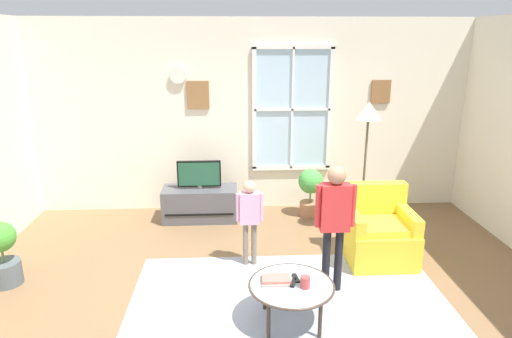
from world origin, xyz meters
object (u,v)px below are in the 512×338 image
Objects in this scene: armchair at (378,233)px; remote_near_cup at (293,283)px; cup at (305,282)px; coffee_table at (291,287)px; remote_near_books at (296,278)px; person_red_shirt at (335,215)px; potted_plant_corner at (2,253)px; potted_plant_by_window at (310,189)px; floor_lamp at (368,125)px; tv_stand at (200,204)px; book_stack at (276,280)px; person_pink_shirt at (250,213)px; television at (199,174)px.

remote_near_cup is at bearing -134.76° from armchair.
cup is at bearing -130.72° from armchair.
remote_near_books is at bearing 59.25° from coffee_table.
potted_plant_corner is at bearing 175.03° from person_red_shirt.
potted_plant_corner is at bearing -154.48° from potted_plant_by_window.
tv_stand is at bearing 162.95° from floor_lamp.
book_stack reaches higher than remote_near_cup.
floor_lamp is (-0.02, 0.65, 1.17)m from armchair.
floor_lamp is (1.30, 1.79, 1.07)m from book_stack.
remote_near_cup is (-0.04, -0.08, 0.00)m from remote_near_books.
person_red_shirt is at bearing -93.24° from potted_plant_by_window.
potted_plant_by_window is (0.61, 2.54, 0.03)m from coffee_table.
armchair is 1.59m from remote_near_books.
tv_stand is 1.49× the size of potted_plant_corner.
person_red_shirt is (0.83, -0.59, 0.21)m from person_pink_shirt.
armchair is 1.09m from person_red_shirt.
television is 0.86× the size of potted_plant_by_window.
person_red_shirt is at bearing 57.53° from cup.
floor_lamp is at bearing 25.21° from person_pink_shirt.
tv_stand is 2.69m from remote_near_cup.
armchair is 0.49× the size of floor_lamp.
coffee_table is 0.15m from cup.
floor_lamp is (0.56, -0.71, 1.09)m from potted_plant_by_window.
armchair is 1.68m from coffee_table.
tv_stand is 0.45m from television.
floor_lamp is at bearing 53.94° from book_stack.
person_pink_shirt reaches higher than tv_stand.
television reaches higher than potted_plant_by_window.
remote_near_books is at bearing -122.52° from floor_lamp.
tv_stand is 2.59m from floor_lamp.
coffee_table is at bearing -73.55° from person_pink_shirt.
potted_plant_by_window is at bearing 56.32° from person_pink_shirt.
book_stack is (0.86, -2.45, 0.19)m from tv_stand.
person_pink_shirt is 1.71m from potted_plant_by_window.
tv_stand is 1.48× the size of potted_plant_by_window.
potted_plant_by_window is at bearing 86.76° from person_red_shirt.
person_pink_shirt is at bearing 6.30° from potted_plant_corner.
armchair is at bearing -66.73° from potted_plant_by_window.
person_red_shirt is at bearing -35.46° from person_pink_shirt.
coffee_table is 0.87m from person_red_shirt.
person_pink_shirt is (0.66, -1.37, 0.40)m from tv_stand.
remote_near_cup is (0.15, -0.04, -0.01)m from book_stack.
book_stack is at bearing 159.52° from coffee_table.
person_pink_shirt is at bearing -177.70° from armchair.
television is 2.70m from remote_near_cup.
armchair is 1.10× the size of coffee_table.
person_red_shirt is at bearing -117.41° from floor_lamp.
potted_plant_corner is 0.40× the size of floor_lamp.
armchair reaches higher than book_stack.
potted_plant_by_window reaches higher than tv_stand.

